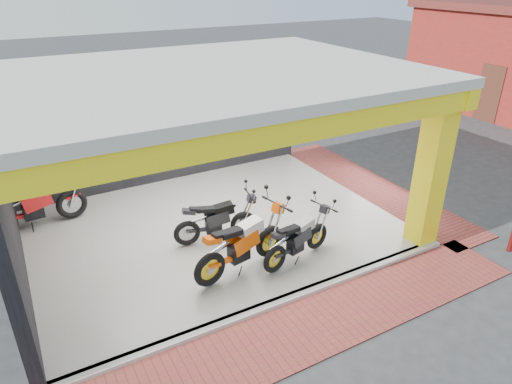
% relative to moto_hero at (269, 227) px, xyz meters
% --- Properties ---
extents(ground, '(80.00, 80.00, 0.00)m').
position_rel_moto_hero_xyz_m(ground, '(-0.47, -0.27, -0.81)').
color(ground, '#2D2D30').
rests_on(ground, ground).
extents(showroom_floor, '(8.00, 6.00, 0.10)m').
position_rel_moto_hero_xyz_m(showroom_floor, '(-0.47, 1.73, -0.76)').
color(showroom_floor, silver).
rests_on(showroom_floor, ground).
extents(showroom_ceiling, '(8.40, 6.40, 0.20)m').
position_rel_moto_hero_xyz_m(showroom_ceiling, '(-0.47, 1.73, 2.79)').
color(showroom_ceiling, beige).
rests_on(showroom_ceiling, corner_column).
extents(back_wall, '(8.20, 0.20, 3.50)m').
position_rel_moto_hero_xyz_m(back_wall, '(-0.47, 4.83, 0.94)').
color(back_wall, black).
rests_on(back_wall, ground).
extents(left_wall, '(0.20, 6.20, 3.50)m').
position_rel_moto_hero_xyz_m(left_wall, '(-4.57, 1.73, 0.94)').
color(left_wall, black).
rests_on(left_wall, ground).
extents(corner_column, '(0.50, 0.50, 3.50)m').
position_rel_moto_hero_xyz_m(corner_column, '(3.28, -1.02, 0.94)').
color(corner_column, yellow).
rests_on(corner_column, ground).
extents(header_beam_front, '(8.40, 0.30, 0.40)m').
position_rel_moto_hero_xyz_m(header_beam_front, '(-0.47, -1.27, 2.49)').
color(header_beam_front, yellow).
rests_on(header_beam_front, corner_column).
extents(header_beam_right, '(0.30, 6.40, 0.40)m').
position_rel_moto_hero_xyz_m(header_beam_right, '(3.53, 1.73, 2.49)').
color(header_beam_right, yellow).
rests_on(header_beam_right, corner_column).
extents(floor_kerb, '(8.00, 0.20, 0.10)m').
position_rel_moto_hero_xyz_m(floor_kerb, '(-0.47, -1.29, -0.76)').
color(floor_kerb, silver).
rests_on(floor_kerb, ground).
extents(paver_front, '(9.00, 1.40, 0.03)m').
position_rel_moto_hero_xyz_m(paver_front, '(-0.47, -2.07, -0.79)').
color(paver_front, brown).
rests_on(paver_front, ground).
extents(paver_right, '(1.40, 7.00, 0.03)m').
position_rel_moto_hero_xyz_m(paver_right, '(4.33, 1.73, -0.79)').
color(paver_right, brown).
rests_on(paver_right, ground).
extents(moto_hero, '(2.44, 1.31, 1.41)m').
position_rel_moto_hero_xyz_m(moto_hero, '(0.00, 0.00, 0.00)').
color(moto_hero, '#FF5B0A').
rests_on(moto_hero, showroom_floor).
extents(moto_row_a, '(2.04, 1.14, 1.18)m').
position_rel_moto_hero_xyz_m(moto_row_a, '(1.03, -0.24, -0.12)').
color(moto_row_a, black).
rests_on(moto_row_a, showroom_floor).
extents(moto_row_b, '(2.04, 1.04, 1.19)m').
position_rel_moto_hero_xyz_m(moto_row_b, '(-0.08, 1.00, -0.11)').
color(moto_row_b, black).
rests_on(moto_row_b, showroom_floor).
extents(moto_row_d, '(2.49, 1.14, 1.48)m').
position_rel_moto_hero_xyz_m(moto_row_d, '(-3.27, 3.68, 0.03)').
color(moto_row_d, red).
rests_on(moto_row_d, showroom_floor).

